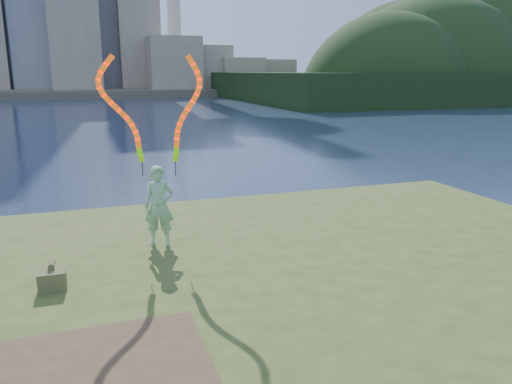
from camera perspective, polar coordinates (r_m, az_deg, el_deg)
name	(u,v)px	position (r m, az deg, el deg)	size (l,w,h in m)	color
ground	(204,306)	(9.35, -5.96, -12.86)	(320.00, 320.00, 0.00)	#1A2842
grassy_knoll	(242,356)	(7.25, -1.63, -18.19)	(20.00, 18.00, 0.80)	#394819
far_shore	(90,90)	(103.26, -18.42, 10.96)	(320.00, 40.00, 1.20)	#464233
wooded_hill	(470,96)	(91.81, 23.28, 10.03)	(78.00, 50.00, 63.00)	black
woman_with_ribbons	(158,174)	(9.85, -11.12, 2.00)	(1.98, 0.61, 3.98)	#1A7624
canvas_bag	(52,280)	(8.60, -22.28, -9.24)	(0.42, 0.48, 0.40)	#50512E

